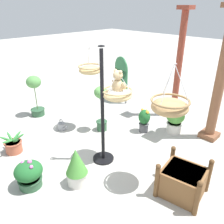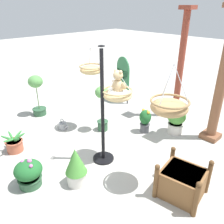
{
  "view_description": "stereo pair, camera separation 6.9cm",
  "coord_description": "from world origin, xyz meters",
  "px_view_note": "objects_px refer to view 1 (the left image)",
  "views": [
    {
      "loc": [
        2.77,
        -2.66,
        2.99
      ],
      "look_at": [
        -0.02,
        0.12,
        1.14
      ],
      "focal_mm": 37.07,
      "sensor_mm": 36.0,
      "label": 1
    },
    {
      "loc": [
        2.81,
        -2.61,
        2.99
      ],
      "look_at": [
        -0.02,
        0.12,
        1.14
      ],
      "focal_mm": 37.07,
      "sensor_mm": 36.0,
      "label": 2
    }
  ],
  "objects_px": {
    "hanging_basket_right_low": "(170,106)",
    "potted_plant_bushy_green": "(101,105)",
    "greenhouse_pillar_left": "(179,67)",
    "display_sign_board": "(121,75)",
    "watering_can": "(62,126)",
    "potted_plant_conical_shrub": "(29,174)",
    "potted_plant_flowering_red": "(76,167)",
    "potted_plant_trailing_ivy": "(13,145)",
    "hanging_basket_with_teddy": "(117,94)",
    "teddy_bear": "(118,83)",
    "greenhouse_pillar_right": "(220,80)",
    "hanging_basket_left_high": "(90,69)",
    "display_pole_central": "(103,129)",
    "potted_plant_tall_leafy": "(144,120)",
    "potted_plant_fern_front": "(175,119)",
    "potted_plant_small_succulent": "(35,93)",
    "wooden_planter_box": "(183,181)"
  },
  "relations": [
    {
      "from": "potted_plant_bushy_green",
      "to": "potted_plant_conical_shrub",
      "type": "distance_m",
      "value": 2.41
    },
    {
      "from": "display_pole_central",
      "to": "potted_plant_fern_front",
      "type": "height_order",
      "value": "display_pole_central"
    },
    {
      "from": "teddy_bear",
      "to": "greenhouse_pillar_left",
      "type": "bearing_deg",
      "value": 95.92
    },
    {
      "from": "potted_plant_fern_front",
      "to": "potted_plant_bushy_green",
      "type": "bearing_deg",
      "value": -138.17
    },
    {
      "from": "hanging_basket_right_low",
      "to": "potted_plant_bushy_green",
      "type": "height_order",
      "value": "hanging_basket_right_low"
    },
    {
      "from": "potted_plant_small_succulent",
      "to": "potted_plant_conical_shrub",
      "type": "distance_m",
      "value": 3.05
    },
    {
      "from": "potted_plant_bushy_green",
      "to": "greenhouse_pillar_left",
      "type": "bearing_deg",
      "value": 68.69
    },
    {
      "from": "display_pole_central",
      "to": "potted_plant_fern_front",
      "type": "bearing_deg",
      "value": 78.11
    },
    {
      "from": "display_pole_central",
      "to": "hanging_basket_with_teddy",
      "type": "bearing_deg",
      "value": 59.04
    },
    {
      "from": "greenhouse_pillar_left",
      "to": "watering_can",
      "type": "bearing_deg",
      "value": -119.04
    },
    {
      "from": "wooden_planter_box",
      "to": "potted_plant_conical_shrub",
      "type": "height_order",
      "value": "wooden_planter_box"
    },
    {
      "from": "greenhouse_pillar_right",
      "to": "hanging_basket_right_low",
      "type": "bearing_deg",
      "value": -87.64
    },
    {
      "from": "potted_plant_bushy_green",
      "to": "potted_plant_trailing_ivy",
      "type": "height_order",
      "value": "potted_plant_bushy_green"
    },
    {
      "from": "greenhouse_pillar_right",
      "to": "hanging_basket_left_high",
      "type": "bearing_deg",
      "value": -144.16
    },
    {
      "from": "hanging_basket_right_low",
      "to": "potted_plant_flowering_red",
      "type": "bearing_deg",
      "value": -134.38
    },
    {
      "from": "hanging_basket_left_high",
      "to": "greenhouse_pillar_left",
      "type": "xyz_separation_m",
      "value": [
        1.09,
        2.19,
        -0.14
      ]
    },
    {
      "from": "display_pole_central",
      "to": "hanging_basket_with_teddy",
      "type": "distance_m",
      "value": 0.78
    },
    {
      "from": "hanging_basket_with_teddy",
      "to": "hanging_basket_left_high",
      "type": "xyz_separation_m",
      "value": [
        -1.36,
        0.48,
        0.13
      ]
    },
    {
      "from": "potted_plant_small_succulent",
      "to": "potted_plant_trailing_ivy",
      "type": "relative_size",
      "value": 2.28
    },
    {
      "from": "potted_plant_flowering_red",
      "to": "potted_plant_trailing_ivy",
      "type": "height_order",
      "value": "potted_plant_flowering_red"
    },
    {
      "from": "potted_plant_trailing_ivy",
      "to": "potted_plant_bushy_green",
      "type": "bearing_deg",
      "value": 72.37
    },
    {
      "from": "hanging_basket_right_low",
      "to": "potted_plant_bushy_green",
      "type": "bearing_deg",
      "value": 165.79
    },
    {
      "from": "greenhouse_pillar_left",
      "to": "potted_plant_small_succulent",
      "type": "xyz_separation_m",
      "value": [
        -2.8,
        -2.83,
        -0.75
      ]
    },
    {
      "from": "display_sign_board",
      "to": "watering_can",
      "type": "distance_m",
      "value": 2.71
    },
    {
      "from": "display_sign_board",
      "to": "watering_can",
      "type": "height_order",
      "value": "display_sign_board"
    },
    {
      "from": "wooden_planter_box",
      "to": "potted_plant_tall_leafy",
      "type": "height_order",
      "value": "wooden_planter_box"
    },
    {
      "from": "wooden_planter_box",
      "to": "watering_can",
      "type": "height_order",
      "value": "wooden_planter_box"
    },
    {
      "from": "hanging_basket_right_low",
      "to": "watering_can",
      "type": "bearing_deg",
      "value": -176.88
    },
    {
      "from": "potted_plant_tall_leafy",
      "to": "display_sign_board",
      "type": "distance_m",
      "value": 2.27
    },
    {
      "from": "greenhouse_pillar_left",
      "to": "potted_plant_bushy_green",
      "type": "height_order",
      "value": "greenhouse_pillar_left"
    },
    {
      "from": "potted_plant_flowering_red",
      "to": "potted_plant_fern_front",
      "type": "bearing_deg",
      "value": 85.39
    },
    {
      "from": "potted_plant_fern_front",
      "to": "wooden_planter_box",
      "type": "bearing_deg",
      "value": -55.15
    },
    {
      "from": "wooden_planter_box",
      "to": "potted_plant_bushy_green",
      "type": "xyz_separation_m",
      "value": [
        -2.6,
        0.53,
        0.44
      ]
    },
    {
      "from": "display_pole_central",
      "to": "hanging_basket_right_low",
      "type": "bearing_deg",
      "value": 11.73
    },
    {
      "from": "potted_plant_flowering_red",
      "to": "potted_plant_conical_shrub",
      "type": "height_order",
      "value": "potted_plant_flowering_red"
    },
    {
      "from": "teddy_bear",
      "to": "wooden_planter_box",
      "type": "xyz_separation_m",
      "value": [
        1.51,
        0.02,
        -1.38
      ]
    },
    {
      "from": "greenhouse_pillar_left",
      "to": "greenhouse_pillar_right",
      "type": "relative_size",
      "value": 0.98
    },
    {
      "from": "hanging_basket_with_teddy",
      "to": "potted_plant_tall_leafy",
      "type": "relative_size",
      "value": 0.93
    },
    {
      "from": "hanging_basket_left_high",
      "to": "hanging_basket_right_low",
      "type": "relative_size",
      "value": 0.78
    },
    {
      "from": "hanging_basket_with_teddy",
      "to": "potted_plant_small_succulent",
      "type": "bearing_deg",
      "value": -177.18
    },
    {
      "from": "teddy_bear",
      "to": "hanging_basket_left_high",
      "type": "relative_size",
      "value": 0.73
    },
    {
      "from": "watering_can",
      "to": "potted_plant_bushy_green",
      "type": "bearing_deg",
      "value": 44.01
    },
    {
      "from": "hanging_basket_right_low",
      "to": "greenhouse_pillar_right",
      "type": "distance_m",
      "value": 2.2
    },
    {
      "from": "hanging_basket_with_teddy",
      "to": "potted_plant_flowering_red",
      "type": "distance_m",
      "value": 1.52
    },
    {
      "from": "potted_plant_fern_front",
      "to": "potted_plant_tall_leafy",
      "type": "bearing_deg",
      "value": -137.17
    },
    {
      "from": "display_sign_board",
      "to": "potted_plant_trailing_ivy",
      "type": "bearing_deg",
      "value": -83.82
    },
    {
      "from": "display_pole_central",
      "to": "hanging_basket_left_high",
      "type": "xyz_separation_m",
      "value": [
        -1.21,
        0.73,
        0.85
      ]
    },
    {
      "from": "teddy_bear",
      "to": "potted_plant_conical_shrub",
      "type": "bearing_deg",
      "value": -105.82
    },
    {
      "from": "potted_plant_tall_leafy",
      "to": "potted_plant_bushy_green",
      "type": "relative_size",
      "value": 0.53
    },
    {
      "from": "potted_plant_flowering_red",
      "to": "potted_plant_small_succulent",
      "type": "bearing_deg",
      "value": 163.47
    }
  ]
}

